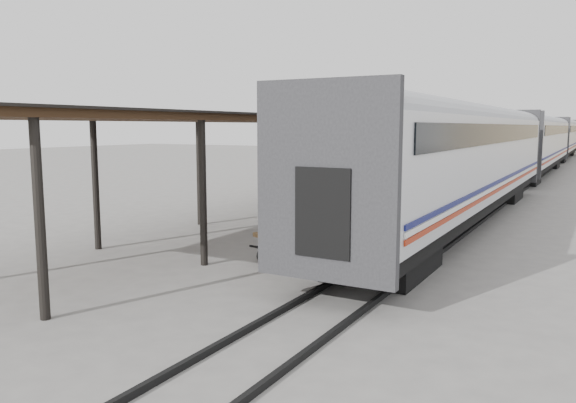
# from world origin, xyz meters

# --- Properties ---
(ground) EXTENTS (160.00, 160.00, 0.00)m
(ground) POSITION_xyz_m (0.00, 0.00, 0.00)
(ground) COLOR slate
(ground) RESTS_ON ground
(train) EXTENTS (3.45, 76.01, 4.01)m
(train) POSITION_xyz_m (3.19, 33.79, 2.69)
(train) COLOR silver
(train) RESTS_ON ground
(canopy) EXTENTS (4.90, 64.30, 4.15)m
(canopy) POSITION_xyz_m (-3.40, 24.00, 4.00)
(canopy) COLOR #422B19
(canopy) RESTS_ON ground
(rails) EXTENTS (1.54, 150.00, 0.12)m
(rails) POSITION_xyz_m (3.20, 34.00, 0.06)
(rails) COLOR black
(rails) RESTS_ON ground
(building_left) EXTENTS (12.00, 8.00, 6.00)m
(building_left) POSITION_xyz_m (-10.00, 82.00, 3.00)
(building_left) COLOR tan
(building_left) RESTS_ON ground
(baggage_cart) EXTENTS (1.97, 2.68, 0.86)m
(baggage_cart) POSITION_xyz_m (0.67, -0.23, 0.65)
(baggage_cart) COLOR brown
(baggage_cart) RESTS_ON ground
(suitcase_stack) EXTENTS (1.45, 1.11, 0.60)m
(suitcase_stack) POSITION_xyz_m (0.66, 0.11, 1.07)
(suitcase_stack) COLOR #373739
(suitcase_stack) RESTS_ON baggage_cart
(luggage_tug) EXTENTS (0.95, 1.52, 1.33)m
(luggage_tug) POSITION_xyz_m (-2.48, 21.16, 0.61)
(luggage_tug) COLOR maroon
(luggage_tug) RESTS_ON ground
(porter) EXTENTS (0.43, 0.61, 1.57)m
(porter) POSITION_xyz_m (0.92, -0.88, 1.65)
(porter) COLOR navy
(porter) RESTS_ON baggage_cart
(pedestrian) EXTENTS (0.99, 0.71, 1.56)m
(pedestrian) POSITION_xyz_m (-3.12, 10.88, 0.78)
(pedestrian) COLOR black
(pedestrian) RESTS_ON ground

